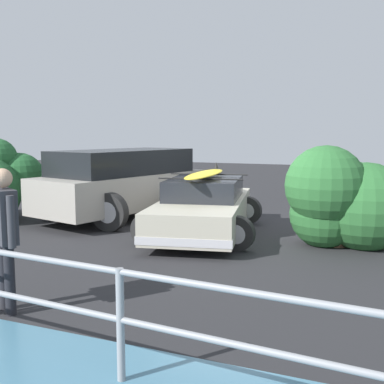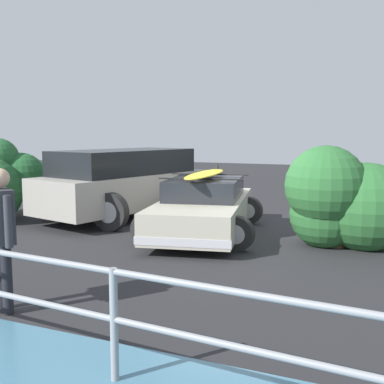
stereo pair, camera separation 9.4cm
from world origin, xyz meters
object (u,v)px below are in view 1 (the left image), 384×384
(sedan_car, at_px, (204,207))
(bush_near_left, at_px, (345,201))
(suv_car, at_px, (124,182))
(person_bystander, at_px, (5,227))

(sedan_car, relative_size, bush_near_left, 2.00)
(suv_car, bearing_deg, person_bystander, 108.73)
(suv_car, height_order, bush_near_left, bush_near_left)
(sedan_car, relative_size, person_bystander, 2.64)
(sedan_car, xyz_separation_m, suv_car, (2.52, -1.01, 0.32))
(person_bystander, height_order, bush_near_left, bush_near_left)
(sedan_car, distance_m, person_bystander, 5.05)
(sedan_car, distance_m, suv_car, 2.73)
(sedan_car, bearing_deg, bush_near_left, 179.80)
(sedan_car, xyz_separation_m, bush_near_left, (-2.79, 0.01, 0.29))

